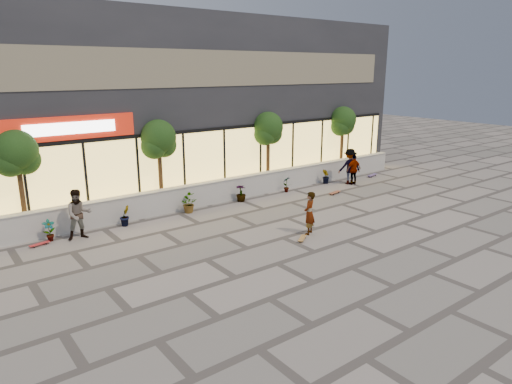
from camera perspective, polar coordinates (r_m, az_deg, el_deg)
ground at (r=16.79m, az=11.34°, el=-6.03°), size 80.00×80.00×0.00m
planter_wall at (r=21.63m, az=-2.52°, el=0.52°), size 22.00×0.42×1.04m
retail_building at (r=25.70m, az=-9.76°, el=11.06°), size 24.00×9.17×8.50m
shrub_a at (r=17.91m, az=-24.44°, el=-4.40°), size 0.43×0.29×0.81m
shrub_b at (r=18.64m, az=-16.08°, el=-2.87°), size 0.57×0.57×0.81m
shrub_c at (r=19.75m, az=-8.53°, el=-1.42°), size 0.68×0.77×0.81m
shrub_d at (r=21.17m, az=-1.89°, el=-0.13°), size 0.64×0.64×0.81m
shrub_e at (r=22.85m, az=3.84°, el=0.99°), size 0.46×0.35×0.81m
shrub_f at (r=24.74m, az=8.75°, el=1.94°), size 0.55×0.57×0.81m
tree_west at (r=18.40m, az=-27.72°, el=4.04°), size 1.60×1.50×3.92m
tree_midwest at (r=20.02m, az=-12.07°, el=6.21°), size 1.60×1.50×3.92m
tree_mideast at (r=23.19m, az=1.53°, el=7.72°), size 1.60×1.50×3.92m
tree_east at (r=26.95m, az=10.80°, el=8.50°), size 1.60×1.50×3.92m
skater_center at (r=17.01m, az=6.68°, el=-2.64°), size 0.71×0.64×1.63m
skater_left at (r=17.57m, az=-21.27°, el=-2.63°), size 0.96×0.78×1.85m
skater_right_near at (r=24.78m, az=12.11°, el=2.78°), size 0.99×0.47×1.64m
skater_right_far at (r=24.85m, az=11.64°, el=3.15°), size 1.40×1.12×1.90m
skateboard_center at (r=16.62m, az=5.81°, el=-5.76°), size 0.69×0.56×0.09m
skateboard_left at (r=17.71m, az=-25.44°, el=-5.89°), size 0.72×0.31×0.08m
skateboard_right_near at (r=22.83m, az=9.83°, el=-0.05°), size 0.86×0.38×0.10m
skateboard_right_far at (r=27.02m, az=14.33°, el=2.07°), size 0.90×0.40×0.11m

